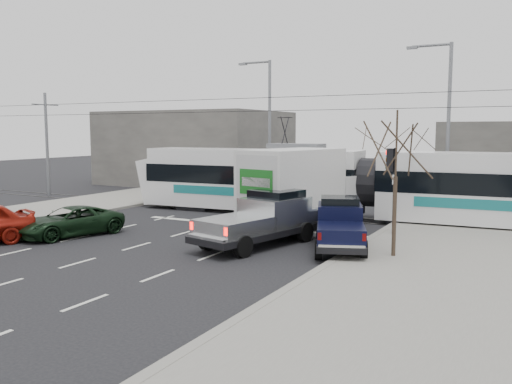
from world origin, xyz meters
The scene contains 14 objects.
ground centered at (0.00, 0.00, 0.00)m, with size 120.00×120.00×0.00m, color black.
sidewalk_right centered at (9.00, 0.00, 0.07)m, with size 6.00×60.00×0.15m, color gray.
rails centered at (0.00, 10.00, 0.01)m, with size 60.00×1.60×0.03m, color #33302D.
building_left centered at (-14.00, 22.00, 3.00)m, with size 14.00×10.00×6.00m, color slate.
bare_tree centered at (7.60, 2.50, 3.79)m, with size 2.40×2.40×5.00m.
traffic_signal centered at (6.47, 6.50, 2.74)m, with size 0.44×0.44×3.60m.
street_lamp_near centered at (7.31, 14.00, 5.11)m, with size 2.38×0.25×9.00m.
street_lamp_far centered at (-4.19, 16.00, 5.11)m, with size 2.38×0.25×9.00m.
catenary centered at (0.00, 10.00, 3.88)m, with size 60.00×0.20×7.00m.
tram centered at (4.39, 10.36, 1.82)m, with size 25.27×4.08×5.14m.
silver_pickup centered at (2.47, 2.69, 1.04)m, with size 3.25×6.07×2.10m.
box_truck centered at (2.32, 6.56, 1.80)m, with size 3.99×7.65×3.64m.
navy_pickup centered at (5.40, 3.21, 0.95)m, with size 3.17×4.85×1.92m.
green_car centered at (-5.60, 0.31, 0.62)m, with size 2.06×4.46×1.24m, color black.
Camera 1 is at (12.06, -15.96, 4.46)m, focal length 38.00 mm.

